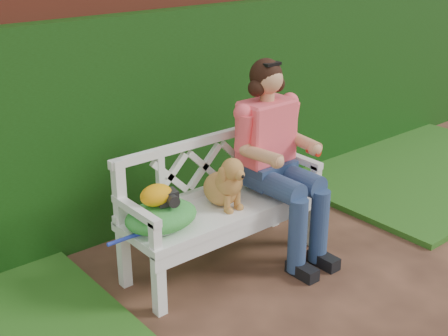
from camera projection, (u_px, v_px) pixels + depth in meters
ground at (324, 299)px, 3.95m from camera, size 60.00×60.00×0.00m
brick_wall at (157, 82)px, 4.89m from camera, size 10.00×0.30×2.20m
ivy_hedge at (173, 117)px, 4.83m from camera, size 10.00×0.18×1.70m
grass_right at (417, 168)px, 6.00m from camera, size 2.60×2.00×0.05m
garden_bench at (224, 234)px, 4.28m from camera, size 1.58×0.61×0.48m
seated_woman at (270, 159)px, 4.33m from camera, size 0.67×0.86×1.43m
dog at (224, 180)px, 4.09m from camera, size 0.32×0.39×0.38m
tennis_racket at (157, 227)px, 3.83m from camera, size 0.57×0.28×0.03m
green_bag at (161, 216)px, 3.83m from camera, size 0.60×0.55×0.17m
camera_item at (167, 197)px, 3.78m from camera, size 0.15×0.12×0.09m
baseball_glove at (156, 195)px, 3.76m from camera, size 0.26×0.23×0.14m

